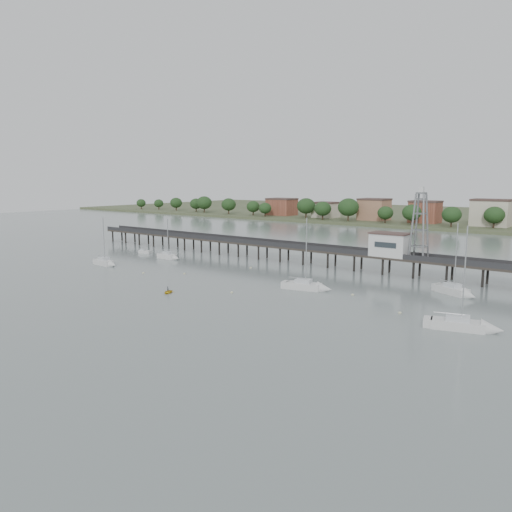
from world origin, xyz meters
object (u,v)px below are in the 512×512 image
at_px(pier, 296,248).
at_px(yellow_dinghy, 168,293).
at_px(sailboat_a, 107,263).
at_px(sailboat_b, 170,257).
at_px(sailboat_e, 458,292).
at_px(lattice_tower, 420,226).
at_px(white_tender, 145,252).
at_px(sailboat_c, 311,287).
at_px(sailboat_d, 470,326).

height_order(pier, yellow_dinghy, pier).
relative_size(sailboat_a, sailboat_b, 1.11).
xyz_separation_m(sailboat_e, sailboat_b, (-72.84, -3.64, 0.01)).
relative_size(lattice_tower, sailboat_a, 1.25).
height_order(lattice_tower, white_tender, lattice_tower).
distance_m(sailboat_a, white_tender, 20.90).
bearing_deg(pier, yellow_dinghy, -89.93).
bearing_deg(sailboat_c, sailboat_d, -28.82).
relative_size(sailboat_a, sailboat_d, 0.79).
relative_size(lattice_tower, sailboat_b, 1.38).
xyz_separation_m(sailboat_a, sailboat_d, (85.46, -1.20, -0.02)).
distance_m(sailboat_e, sailboat_b, 72.93).
bearing_deg(sailboat_a, white_tender, 116.26).
bearing_deg(pier, white_tender, -162.85).
bearing_deg(sailboat_d, sailboat_c, 149.88).
bearing_deg(white_tender, yellow_dinghy, -47.61).
bearing_deg(sailboat_b, sailboat_e, 0.77).
bearing_deg(sailboat_e, sailboat_c, -125.38).
bearing_deg(sailboat_a, sailboat_d, 1.09).
bearing_deg(sailboat_a, sailboat_b, 75.23).
xyz_separation_m(pier, lattice_tower, (31.50, 0.00, 7.31)).
bearing_deg(sailboat_d, white_tender, 152.96).
relative_size(pier, sailboat_a, 12.11).
height_order(sailboat_e, white_tender, sailboat_e).
xyz_separation_m(pier, sailboat_a, (-34.22, -32.26, -3.15)).
bearing_deg(sailboat_b, yellow_dinghy, -45.13).
relative_size(pier, sailboat_c, 10.21).
bearing_deg(white_tender, sailboat_a, -78.14).
height_order(lattice_tower, sailboat_e, lattice_tower).
distance_m(sailboat_b, white_tender, 13.78).
xyz_separation_m(sailboat_c, sailboat_b, (-49.25, 9.00, 0.02)).
bearing_deg(sailboat_a, sailboat_e, 16.30).
bearing_deg(sailboat_b, white_tender, 166.56).
bearing_deg(yellow_dinghy, white_tender, 119.34).
height_order(sailboat_d, sailboat_b, sailboat_d).
bearing_deg(pier, sailboat_e, -15.78).
bearing_deg(yellow_dinghy, pier, 64.52).
bearing_deg(sailboat_a, pier, 45.20).
height_order(pier, lattice_tower, lattice_tower).
distance_m(sailboat_b, yellow_dinghy, 40.22).
bearing_deg(pier, sailboat_c, -51.39).
xyz_separation_m(sailboat_e, white_tender, (-86.35, -0.93, -0.20)).
distance_m(lattice_tower, sailboat_c, 29.42).
height_order(sailboat_a, sailboat_b, sailboat_a).
bearing_deg(sailboat_c, white_tender, 155.83).
xyz_separation_m(lattice_tower, sailboat_d, (19.74, -33.46, -10.47)).
xyz_separation_m(sailboat_c, yellow_dinghy, (-19.86, -18.44, -0.64)).
height_order(pier, sailboat_d, sailboat_d).
distance_m(sailboat_e, white_tender, 86.35).
distance_m(pier, sailboat_e, 45.32).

